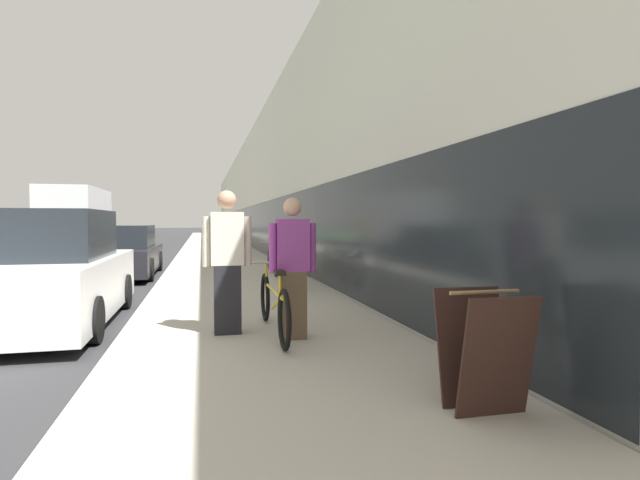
{
  "coord_description": "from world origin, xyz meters",
  "views": [
    {
      "loc": [
        4.13,
        -4.98,
        1.53
      ],
      "look_at": [
        8.29,
        12.53,
        0.84
      ],
      "focal_mm": 28.0,
      "sensor_mm": 36.0,
      "label": 1
    }
  ],
  "objects_px": {
    "bike_rack_hoop": "(296,268)",
    "sandwich_board_sign": "(484,350)",
    "moving_truck": "(79,221)",
    "parked_sedan_curbside": "(45,274)",
    "person_rider": "(293,268)",
    "cruiser_bike_nearest": "(293,268)",
    "cruiser_bike_middle": "(273,261)",
    "person_bystander": "(227,262)",
    "vintage_roadster_curbside": "(123,253)",
    "tandem_bicycle": "(274,305)"
  },
  "relations": [
    {
      "from": "tandem_bicycle",
      "to": "moving_truck",
      "type": "distance_m",
      "value": 21.1
    },
    {
      "from": "vintage_roadster_curbside",
      "to": "moving_truck",
      "type": "distance_m",
      "value": 12.13
    },
    {
      "from": "bike_rack_hoop",
      "to": "cruiser_bike_middle",
      "type": "distance_m",
      "value": 3.66
    },
    {
      "from": "person_rider",
      "to": "vintage_roadster_curbside",
      "type": "height_order",
      "value": "person_rider"
    },
    {
      "from": "cruiser_bike_middle",
      "to": "person_bystander",
      "type": "bearing_deg",
      "value": -102.68
    },
    {
      "from": "bike_rack_hoop",
      "to": "vintage_roadster_curbside",
      "type": "distance_m",
      "value": 6.56
    },
    {
      "from": "person_rider",
      "to": "parked_sedan_curbside",
      "type": "relative_size",
      "value": 0.39
    },
    {
      "from": "person_bystander",
      "to": "vintage_roadster_curbside",
      "type": "relative_size",
      "value": 0.39
    },
    {
      "from": "tandem_bicycle",
      "to": "cruiser_bike_middle",
      "type": "xyz_separation_m",
      "value": [
        0.94,
        6.83,
        0.0
      ]
    },
    {
      "from": "person_rider",
      "to": "cruiser_bike_nearest",
      "type": "xyz_separation_m",
      "value": [
        0.88,
        4.86,
        -0.46
      ]
    },
    {
      "from": "parked_sedan_curbside",
      "to": "moving_truck",
      "type": "height_order",
      "value": "moving_truck"
    },
    {
      "from": "cruiser_bike_nearest",
      "to": "moving_truck",
      "type": "height_order",
      "value": "moving_truck"
    },
    {
      "from": "moving_truck",
      "to": "parked_sedan_curbside",
      "type": "bearing_deg",
      "value": -79.01
    },
    {
      "from": "person_bystander",
      "to": "cruiser_bike_middle",
      "type": "height_order",
      "value": "person_bystander"
    },
    {
      "from": "person_rider",
      "to": "sandwich_board_sign",
      "type": "xyz_separation_m",
      "value": [
        0.97,
        -2.57,
        -0.39
      ]
    },
    {
      "from": "person_rider",
      "to": "vintage_roadster_curbside",
      "type": "distance_m",
      "value": 9.32
    },
    {
      "from": "parked_sedan_curbside",
      "to": "moving_truck",
      "type": "xyz_separation_m",
      "value": [
        -3.53,
        18.2,
        0.78
      ]
    },
    {
      "from": "person_bystander",
      "to": "person_rider",
      "type": "bearing_deg",
      "value": -31.25
    },
    {
      "from": "tandem_bicycle",
      "to": "cruiser_bike_nearest",
      "type": "bearing_deg",
      "value": 76.78
    },
    {
      "from": "person_rider",
      "to": "vintage_roadster_curbside",
      "type": "xyz_separation_m",
      "value": [
        -3.18,
        8.76,
        -0.33
      ]
    },
    {
      "from": "person_rider",
      "to": "cruiser_bike_middle",
      "type": "height_order",
      "value": "person_rider"
    },
    {
      "from": "cruiser_bike_nearest",
      "to": "moving_truck",
      "type": "distance_m",
      "value": 17.28
    },
    {
      "from": "person_bystander",
      "to": "cruiser_bike_middle",
      "type": "xyz_separation_m",
      "value": [
        1.5,
        6.67,
        -0.53
      ]
    },
    {
      "from": "tandem_bicycle",
      "to": "moving_truck",
      "type": "relative_size",
      "value": 0.31
    },
    {
      "from": "parked_sedan_curbside",
      "to": "vintage_roadster_curbside",
      "type": "xyz_separation_m",
      "value": [
        0.1,
        6.66,
        -0.12
      ]
    },
    {
      "from": "parked_sedan_curbside",
      "to": "vintage_roadster_curbside",
      "type": "bearing_deg",
      "value": 89.16
    },
    {
      "from": "bike_rack_hoop",
      "to": "sandwich_board_sign",
      "type": "height_order",
      "value": "sandwich_board_sign"
    },
    {
      "from": "sandwich_board_sign",
      "to": "parked_sedan_curbside",
      "type": "xyz_separation_m",
      "value": [
        -4.25,
        4.66,
        0.18
      ]
    },
    {
      "from": "person_bystander",
      "to": "bike_rack_hoop",
      "type": "height_order",
      "value": "person_bystander"
    },
    {
      "from": "person_rider",
      "to": "cruiser_bike_nearest",
      "type": "height_order",
      "value": "person_rider"
    },
    {
      "from": "cruiser_bike_middle",
      "to": "parked_sedan_curbside",
      "type": "height_order",
      "value": "parked_sedan_curbside"
    },
    {
      "from": "cruiser_bike_nearest",
      "to": "parked_sedan_curbside",
      "type": "distance_m",
      "value": 5.0
    },
    {
      "from": "person_bystander",
      "to": "sandwich_board_sign",
      "type": "relative_size",
      "value": 1.98
    },
    {
      "from": "sandwich_board_sign",
      "to": "moving_truck",
      "type": "xyz_separation_m",
      "value": [
        -7.78,
        22.86,
        0.97
      ]
    },
    {
      "from": "person_rider",
      "to": "sandwich_board_sign",
      "type": "height_order",
      "value": "person_rider"
    },
    {
      "from": "cruiser_bike_nearest",
      "to": "cruiser_bike_middle",
      "type": "bearing_deg",
      "value": 93.26
    },
    {
      "from": "bike_rack_hoop",
      "to": "parked_sedan_curbside",
      "type": "height_order",
      "value": "parked_sedan_curbside"
    },
    {
      "from": "person_bystander",
      "to": "sandwich_board_sign",
      "type": "height_order",
      "value": "person_bystander"
    },
    {
      "from": "person_rider",
      "to": "cruiser_bike_middle",
      "type": "distance_m",
      "value": 7.18
    },
    {
      "from": "person_rider",
      "to": "parked_sedan_curbside",
      "type": "distance_m",
      "value": 3.89
    },
    {
      "from": "bike_rack_hoop",
      "to": "moving_truck",
      "type": "distance_m",
      "value": 18.45
    },
    {
      "from": "tandem_bicycle",
      "to": "cruiser_bike_nearest",
      "type": "xyz_separation_m",
      "value": [
        1.07,
        4.57,
        0.02
      ]
    },
    {
      "from": "person_rider",
      "to": "moving_truck",
      "type": "xyz_separation_m",
      "value": [
        -6.81,
        20.29,
        0.57
      ]
    },
    {
      "from": "tandem_bicycle",
      "to": "vintage_roadster_curbside",
      "type": "xyz_separation_m",
      "value": [
        -2.99,
        8.47,
        0.15
      ]
    },
    {
      "from": "person_bystander",
      "to": "moving_truck",
      "type": "height_order",
      "value": "moving_truck"
    },
    {
      "from": "sandwich_board_sign",
      "to": "moving_truck",
      "type": "height_order",
      "value": "moving_truck"
    },
    {
      "from": "person_bystander",
      "to": "vintage_roadster_curbside",
      "type": "height_order",
      "value": "person_bystander"
    },
    {
      "from": "person_rider",
      "to": "person_bystander",
      "type": "xyz_separation_m",
      "value": [
        -0.74,
        0.45,
        0.05
      ]
    },
    {
      "from": "bike_rack_hoop",
      "to": "person_rider",
      "type": "bearing_deg",
      "value": -101.3
    },
    {
      "from": "bike_rack_hoop",
      "to": "moving_truck",
      "type": "relative_size",
      "value": 0.11
    }
  ]
}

